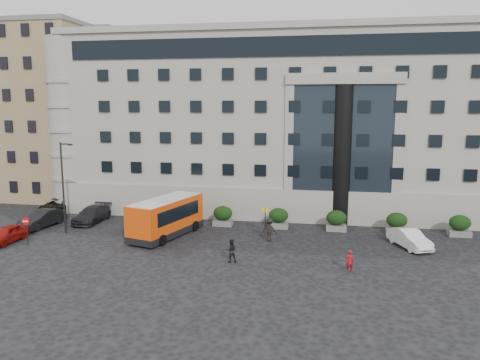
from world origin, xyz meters
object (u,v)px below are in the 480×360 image
Objects in this scene: red_truck at (120,191)px; pedestrian_c at (269,230)px; hedge_d at (336,220)px; parked_car_b at (42,219)px; hedge_b at (223,216)px; white_taxi at (409,238)px; no_entry_sign at (26,225)px; hedge_c at (278,218)px; parked_car_c at (92,214)px; pedestrian_b at (231,251)px; hedge_f at (460,225)px; parked_car_d at (58,205)px; hedge_a at (170,213)px; bus_stop_sign at (265,216)px; hedge_e at (397,223)px; minibus at (166,216)px; street_lamp at (64,184)px; pedestrian_a at (350,261)px; parked_car_a at (7,234)px.

red_truck reaches higher than pedestrian_c.
parked_car_b is at bearing -172.69° from hedge_d.
parked_car_b is 21.20m from pedestrian_c.
hedge_b reaches higher than white_taxi.
hedge_b is 0.79× the size of no_entry_sign.
hedge_c is at bearing -85.57° from pedestrian_c.
red_truck reaches higher than parked_car_c.
hedge_f is at bearing -167.35° from pedestrian_b.
hedge_f is 0.31× the size of red_truck.
parked_car_c reaches higher than parked_car_d.
hedge_a is 0.73× the size of bus_stop_sign.
hedge_e is at bearing 0.00° from hedge_a.
parked_car_c is (3.63, 2.51, -0.04)m from parked_car_b.
minibus reaches higher than hedge_a.
red_truck reaches higher than hedge_c.
hedge_c is 10.40m from hedge_e.
pedestrian_b is at bearing -51.54° from hedge_a.
street_lamp is at bearing -148.84° from hedge_a.
pedestrian_c is (18.01, -10.91, -0.61)m from red_truck.
white_taxi is (-4.84, -4.13, -0.20)m from hedge_f.
no_entry_sign is at bearing -160.24° from hedge_d.
street_lamp is at bearing 75.28° from no_entry_sign.
no_entry_sign is 1.52× the size of pedestrian_a.
parked_car_a is (-3.19, -3.61, -3.68)m from street_lamp.
pedestrian_b is (6.74, -5.63, -0.94)m from minibus.
pedestrian_b is at bearing -9.36° from parked_car_b.
hedge_b is at bearing 142.48° from white_taxi.
hedge_f is 0.42× the size of white_taxi.
parked_car_c is 3.05× the size of pedestrian_b.
hedge_e is at bearing 17.88° from parked_car_a.
bus_stop_sign is 0.31× the size of minibus.
white_taxi is at bearing 8.88° from no_entry_sign.
hedge_d is 28.69m from parked_car_d.
hedge_a is 1.00× the size of hedge_f.
parked_car_c is at bearing -173.04° from hedge_a.
hedge_e is 29.50m from red_truck.
parked_car_b is at bearing 111.47° from no_entry_sign.
red_truck is at bearing 81.16° from parked_car_a.
parked_car_b is (-11.13, -3.43, -0.14)m from hedge_a.
hedge_d and hedge_e have the same top height.
hedge_b is 6.53m from pedestrian_c.
hedge_d is 5.20m from hedge_e.
hedge_d reaches higher than pedestrian_b.
hedge_a and hedge_d have the same top height.
hedge_b is at bearing 146.93° from bus_stop_sign.
street_lamp is (-7.94, -4.80, 3.44)m from hedge_a.
bus_stop_sign reaches higher than parked_car_c.
hedge_d is at bearing -9.29° from parked_car_d.
street_lamp is 1.67× the size of parked_car_b.
street_lamp reaches higher than hedge_c.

